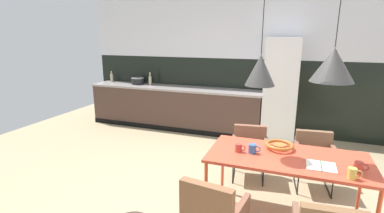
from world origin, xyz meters
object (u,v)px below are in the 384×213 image
at_px(fruit_bowl, 279,145).
at_px(dining_table, 287,160).
at_px(armchair_near_window, 212,210).
at_px(mug_glass_clear, 353,174).
at_px(pendant_lamp_over_table_near, 260,70).
at_px(pendant_lamp_over_table_far, 333,65).
at_px(mug_short_terracotta, 239,148).
at_px(mug_dark_espresso, 359,167).
at_px(cooking_pot, 138,81).
at_px(refrigerator_column, 281,90).
at_px(open_book, 321,166).
at_px(armchair_facing_counter, 249,145).
at_px(mug_wide_latte, 253,149).
at_px(bottle_wine_green, 150,80).
at_px(armchair_far_side, 314,152).
at_px(bottle_oil_tall, 112,77).

bearing_deg(fruit_bowl, dining_table, -61.48).
height_order(armchair_near_window, mug_glass_clear, mug_glass_clear).
bearing_deg(pendant_lamp_over_table_near, pendant_lamp_over_table_far, 2.45).
distance_m(mug_short_terracotta, mug_dark_espresso, 1.12).
relative_size(fruit_bowl, cooking_pot, 1.07).
relative_size(refrigerator_column, dining_table, 1.19).
bearing_deg(cooking_pot, open_book, -37.48).
relative_size(dining_table, armchair_facing_counter, 2.26).
bearing_deg(mug_dark_espresso, dining_table, 166.91).
relative_size(fruit_bowl, mug_wide_latte, 2.36).
height_order(fruit_bowl, pendant_lamp_over_table_near, pendant_lamp_over_table_near).
xyz_separation_m(refrigerator_column, pendant_lamp_over_table_near, (-0.09, -2.59, 0.67)).
relative_size(mug_wide_latte, bottle_wine_green, 0.46).
relative_size(armchair_near_window, pendant_lamp_over_table_near, 0.56).
height_order(mug_glass_clear, cooking_pot, cooking_pot).
height_order(armchair_facing_counter, armchair_near_window, armchair_near_window).
xyz_separation_m(armchair_facing_counter, mug_dark_espresso, (1.14, -1.03, 0.33)).
bearing_deg(mug_wide_latte, open_book, -8.86).
height_order(cooking_pot, pendant_lamp_over_table_far, pendant_lamp_over_table_far).
height_order(armchair_far_side, mug_short_terracotta, mug_short_terracotta).
bearing_deg(bottle_wine_green, dining_table, -41.25).
xyz_separation_m(open_book, bottle_wine_green, (-3.32, 2.79, 0.24)).
xyz_separation_m(mug_wide_latte, bottle_wine_green, (-2.66, 2.69, 0.20)).
bearing_deg(cooking_pot, bottle_wine_green, 1.29).
distance_m(mug_wide_latte, pendant_lamp_over_table_near, 0.83).
bearing_deg(open_book, armchair_facing_counter, 128.85).
bearing_deg(pendant_lamp_over_table_near, armchair_facing_counter, 102.26).
relative_size(armchair_facing_counter, mug_glass_clear, 5.99).
relative_size(armchair_near_window, mug_dark_espresso, 6.69).
height_order(dining_table, armchair_near_window, armchair_near_window).
distance_m(armchair_near_window, mug_wide_latte, 0.88).
bearing_deg(pendant_lamp_over_table_far, cooking_pot, 144.17).
bearing_deg(mug_short_terracotta, mug_dark_espresso, -4.36).
relative_size(cooking_pot, pendant_lamp_over_table_far, 0.20).
distance_m(dining_table, fruit_bowl, 0.22).
height_order(refrigerator_column, mug_dark_espresso, refrigerator_column).
xyz_separation_m(dining_table, armchair_facing_counter, (-0.52, 0.88, -0.23)).
relative_size(fruit_bowl, bottle_wine_green, 1.09).
xyz_separation_m(bottle_wine_green, pendant_lamp_over_table_far, (3.34, -2.64, 0.70)).
height_order(fruit_bowl, mug_wide_latte, mug_wide_latte).
distance_m(armchair_near_window, bottle_wine_green, 4.30).
bearing_deg(mug_glass_clear, dining_table, 150.32).
bearing_deg(bottle_wine_green, armchair_near_window, -54.91).
height_order(mug_wide_latte, bottle_oil_tall, bottle_oil_tall).
xyz_separation_m(cooking_pot, bottle_wine_green, (0.31, 0.01, 0.04)).
distance_m(mug_wide_latte, bottle_oil_tall, 4.65).
xyz_separation_m(armchair_near_window, mug_dark_espresso, (1.18, 0.71, 0.27)).
height_order(armchair_near_window, fruit_bowl, armchair_near_window).
bearing_deg(mug_wide_latte, refrigerator_column, 87.43).
distance_m(armchair_near_window, mug_dark_espresso, 1.40).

